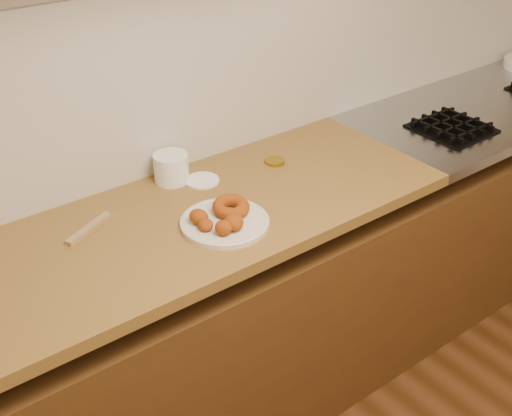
{
  "coord_description": "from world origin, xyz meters",
  "views": [
    {
      "loc": [
        -1.15,
        0.27,
        1.93
      ],
      "look_at": [
        -0.17,
        1.56,
        0.93
      ],
      "focal_mm": 45.0,
      "sensor_mm": 36.0,
      "label": 1
    }
  ],
  "objects": [
    {
      "name": "burner_grates",
      "position": [
        1.13,
        1.61,
        0.91
      ],
      "size": [
        0.91,
        0.26,
        0.03
      ],
      "color": "black",
      "rests_on": "stovetop"
    },
    {
      "name": "tub_lid",
      "position": [
        -0.18,
        1.84,
        0.9
      ],
      "size": [
        0.15,
        0.15,
        0.01
      ],
      "primitive_type": "cylinder",
      "rotation": [
        0.0,
        0.0,
        -0.39
      ],
      "color": "white",
      "rests_on": "butcher_block"
    },
    {
      "name": "fried_dough_chunks",
      "position": [
        -0.31,
        1.56,
        0.94
      ],
      "size": [
        0.14,
        0.16,
        0.05
      ],
      "color": "#943900",
      "rests_on": "donut_plate"
    },
    {
      "name": "backsplash",
      "position": [
        0.0,
        1.99,
        1.2
      ],
      "size": [
        3.6,
        0.02,
        0.6
      ],
      "primitive_type": "cube",
      "color": "#B9B6A5",
      "rests_on": "wall_back"
    },
    {
      "name": "stovetop",
      "position": [
        1.15,
        1.69,
        0.88
      ],
      "size": [
        1.3,
        0.62,
        0.04
      ],
      "primitive_type": "cube",
      "color": "#9EA0A5",
      "rests_on": "base_cabinet"
    },
    {
      "name": "base_cabinet",
      "position": [
        0.0,
        1.69,
        0.39
      ],
      "size": [
        3.6,
        0.6,
        0.77
      ],
      "primitive_type": "cube",
      "color": "#4D3011",
      "rests_on": "floor"
    },
    {
      "name": "plastic_tub",
      "position": [
        -0.26,
        1.91,
        0.95
      ],
      "size": [
        0.13,
        0.13,
        0.09
      ],
      "primitive_type": "cylinder",
      "rotation": [
        0.0,
        0.0,
        -0.2
      ],
      "color": "white",
      "rests_on": "butcher_block"
    },
    {
      "name": "wooden_utensil",
      "position": [
        -0.6,
        1.8,
        0.91
      ],
      "size": [
        0.17,
        0.1,
        0.01
      ],
      "primitive_type": "cube",
      "rotation": [
        0.0,
        0.0,
        0.45
      ],
      "color": "#967C4D",
      "rests_on": "butcher_block"
    },
    {
      "name": "brass_jar_lid",
      "position": [
        0.09,
        1.8,
        0.91
      ],
      "size": [
        0.08,
        0.08,
        0.01
      ],
      "primitive_type": "cylinder",
      "rotation": [
        0.0,
        0.0,
        -0.21
      ],
      "color": "#A58421",
      "rests_on": "butcher_block"
    },
    {
      "name": "donut_plate",
      "position": [
        -0.27,
        1.58,
        0.91
      ],
      "size": [
        0.26,
        0.26,
        0.01
      ],
      "primitive_type": "cylinder",
      "color": "beige",
      "rests_on": "butcher_block"
    },
    {
      "name": "wall_back",
      "position": [
        0.0,
        2.0,
        1.35
      ],
      "size": [
        4.0,
        0.02,
        2.7
      ],
      "primitive_type": "cube",
      "color": "beige",
      "rests_on": "ground"
    },
    {
      "name": "butcher_block",
      "position": [
        -0.65,
        1.69,
        0.88
      ],
      "size": [
        2.3,
        0.62,
        0.04
      ],
      "primitive_type": "cube",
      "color": "olive",
      "rests_on": "base_cabinet"
    },
    {
      "name": "ring_donut",
      "position": [
        -0.23,
        1.61,
        0.93
      ],
      "size": [
        0.13,
        0.14,
        0.05
      ],
      "primitive_type": "torus",
      "rotation": [
        0.1,
        0.0,
        0.21
      ],
      "color": "#943900",
      "rests_on": "donut_plate"
    }
  ]
}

